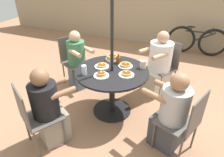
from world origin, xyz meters
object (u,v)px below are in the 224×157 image
diner_east (158,66)px  diner_south (78,62)px  diner_north (171,115)px  pancake_plate_e (112,58)px  patio_chair_north (185,121)px  patio_chair_east (165,63)px  diner_west (49,110)px  patio_chair_west (34,115)px  pancake_plate_a (101,75)px  pancake_plate_c (126,74)px  bicycle (197,41)px  patio_table (112,79)px  pancake_plate_b (125,65)px  pancake_plate_d (102,66)px  drinking_glass_a (84,70)px  syrup_bottle (118,60)px  patio_chair_south (73,58)px  coffee_cup (143,64)px

diner_east → diner_south: size_ratio=1.05×
diner_north → pancake_plate_e: size_ratio=5.02×
patio_chair_north → patio_chair_east: (-0.46, 1.39, 0.00)m
diner_west → patio_chair_west: bearing=-90.0°
diner_east → patio_chair_east: bearing=-90.0°
pancake_plate_a → pancake_plate_c: pancake_plate_a is taller
diner_west → bicycle: bearing=97.2°
patio_table → diner_north: diner_north is taller
pancake_plate_b → pancake_plate_d: (-0.31, -0.15, -0.00)m
diner_east → patio_chair_west: size_ratio=1.25×
patio_chair_west → drinking_glass_a: bearing=100.1°
diner_south → pancake_plate_a: 1.06m
diner_north → diner_east: (-0.39, 1.17, 0.01)m
pancake_plate_b → bicycle: pancake_plate_b is taller
diner_south → drinking_glass_a: size_ratio=7.77×
diner_east → pancake_plate_a: (-0.58, -1.02, 0.24)m
patio_chair_west → drinking_glass_a: size_ratio=6.57×
diner_north → pancake_plate_d: 1.17m
syrup_bottle → drinking_glass_a: size_ratio=1.07×
patio_chair_west → pancake_plate_d: 1.12m
patio_chair_east → diner_south: 1.55m
patio_chair_east → patio_chair_south: size_ratio=1.00×
pancake_plate_a → coffee_cup: (0.45, 0.45, 0.04)m
patio_chair_south → pancake_plate_d: bearing=87.1°
patio_chair_north → diner_south: (-1.92, 0.87, -0.02)m
patio_table → patio_chair_south: (-1.01, 0.53, -0.07)m
pancake_plate_e → bicycle: size_ratio=0.15×
diner_north → pancake_plate_c: size_ratio=5.02×
patio_chair_west → drinking_glass_a: patio_chair_west is taller
diner_west → pancake_plate_d: diner_west is taller
patio_table → pancake_plate_c: 0.29m
coffee_cup → bicycle: bearing=75.4°
diner_east → pancake_plate_e: size_ratio=5.25×
patio_chair_north → patio_chair_west: (-1.63, -0.57, 0.00)m
patio_chair_north → pancake_plate_a: 1.17m
patio_chair_south → bicycle: patio_chair_south is taller
diner_north → diner_west: (-1.38, -0.49, 0.00)m
diner_south → patio_chair_west: 1.47m
patio_chair_north → patio_table: bearing=90.0°
diner_east → pancake_plate_b: 0.78m
diner_south → coffee_cup: (1.23, -0.20, 0.29)m
patio_chair_north → diner_west: bearing=126.8°
diner_east → pancake_plate_a: bearing=92.4°
pancake_plate_c → pancake_plate_d: 0.42m
patio_table → pancake_plate_d: 0.24m
patio_table → patio_chair_east: patio_chair_east is taller
patio_chair_north → pancake_plate_c: bearing=87.7°
diner_north → diner_west: 1.46m
patio_chair_east → pancake_plate_a: size_ratio=4.22×
diner_east → drinking_glass_a: (-0.81, -1.07, 0.29)m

